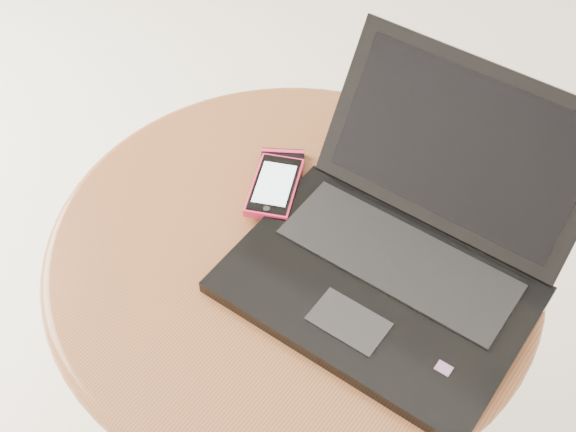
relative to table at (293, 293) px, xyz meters
The scene contains 4 objects.
table is the anchor object (origin of this frame).
laptop 0.20m from the table, 21.16° to the left, with size 0.36×0.37×0.21m.
phone_black 0.16m from the table, 136.00° to the left, with size 0.11×0.13×0.01m.
phone_pink 0.16m from the table, 143.04° to the left, with size 0.10×0.13×0.01m.
Camera 1 is at (0.47, -0.47, 1.28)m, focal length 47.19 mm.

